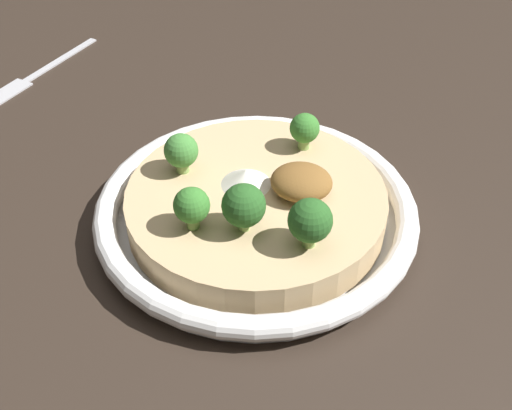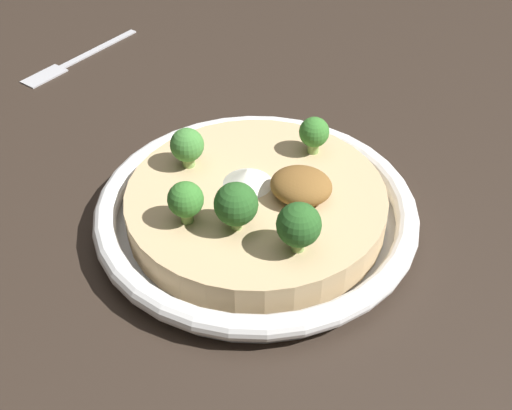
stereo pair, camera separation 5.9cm
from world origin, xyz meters
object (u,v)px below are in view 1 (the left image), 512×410
at_px(broccoli_back_right, 305,129).
at_px(broccoli_front_right, 310,221).
at_px(broccoli_left, 181,151).
at_px(fork_utensil, 34,75).
at_px(risotto_bowl, 256,209).
at_px(broccoli_front_left, 192,206).
at_px(broccoli_front, 248,206).

height_order(broccoli_back_right, broccoli_front_right, broccoli_front_right).
bearing_deg(broccoli_back_right, broccoli_front_right, -79.83).
xyz_separation_m(broccoli_left, fork_utensil, (-0.26, 0.20, -0.06)).
height_order(risotto_bowl, broccoli_left, broccoli_left).
relative_size(broccoli_front_left, broccoli_front_right, 0.88).
relative_size(risotto_bowl, broccoli_front_right, 6.59).
relative_size(broccoli_front_left, broccoli_left, 1.01).
bearing_deg(fork_utensil, risotto_bowl, 74.15).
xyz_separation_m(broccoli_back_right, fork_utensil, (-0.37, 0.14, -0.06)).
bearing_deg(risotto_bowl, broccoli_front, -86.18).
distance_m(broccoli_left, fork_utensil, 0.33).
bearing_deg(fork_utensil, broccoli_left, 69.60).
bearing_deg(risotto_bowl, broccoli_front_left, -127.25).
relative_size(broccoli_left, fork_utensil, 0.21).
relative_size(risotto_bowl, broccoli_front_left, 7.52).
distance_m(broccoli_back_right, broccoli_front_right, 0.14).
distance_m(risotto_bowl, broccoli_front, 0.07).
distance_m(broccoli_front, broccoli_left, 0.10).
relative_size(broccoli_back_right, fork_utensil, 0.20).
xyz_separation_m(broccoli_front_right, fork_utensil, (-0.39, 0.28, -0.06)).
xyz_separation_m(broccoli_back_right, broccoli_front_right, (0.02, -0.14, 0.00)).
bearing_deg(broccoli_front_left, broccoli_left, 113.05).
bearing_deg(broccoli_front_right, broccoli_front, 171.34).
bearing_deg(broccoli_left, risotto_bowl, -12.96).
relative_size(broccoli_front_right, fork_utensil, 0.24).
xyz_separation_m(broccoli_front_left, broccoli_front, (0.05, 0.01, 0.00)).
height_order(broccoli_front_left, broccoli_back_right, broccoli_front_left).
height_order(broccoli_left, broccoli_front_right, broccoli_front_right).
bearing_deg(broccoli_left, broccoli_front, -40.92).
bearing_deg(broccoli_front_left, broccoli_front, 7.73).
height_order(risotto_bowl, broccoli_front, broccoli_front).
xyz_separation_m(broccoli_front_left, fork_utensil, (-0.29, 0.27, -0.06)).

